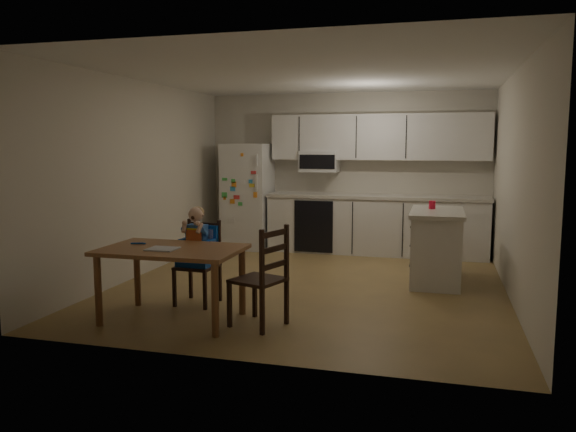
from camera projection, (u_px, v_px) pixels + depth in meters
The scene contains 10 objects.
room at pixel (320, 179), 7.09m from camera, with size 4.52×5.01×2.51m.
refrigerator at pixel (248, 196), 9.14m from camera, with size 0.72×0.70×1.70m, color silver.
kitchen_run at pixel (375, 197), 8.69m from camera, with size 3.37×0.62×2.15m.
kitchen_island at pixel (436, 246), 6.90m from camera, with size 0.63×1.20×0.89m.
red_cup at pixel (432, 205), 7.01m from camera, with size 0.08×0.08×0.10m, color red.
dining_table at pixel (172, 258), 5.36m from camera, with size 1.32×0.85×0.71m.
napkin at pixel (162, 249), 5.27m from camera, with size 0.27×0.23×0.01m, color #A7A6AB.
toddler_spoon at pixel (137, 243), 5.55m from camera, with size 0.02×0.02×0.12m, color #0E48B8.
chair_booster at pixel (199, 245), 5.95m from camera, with size 0.41×0.41×1.04m.
chair_side at pixel (266, 271), 5.14m from camera, with size 0.54×0.54×0.95m.
Camera 1 is at (1.47, -6.47, 1.68)m, focal length 35.00 mm.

